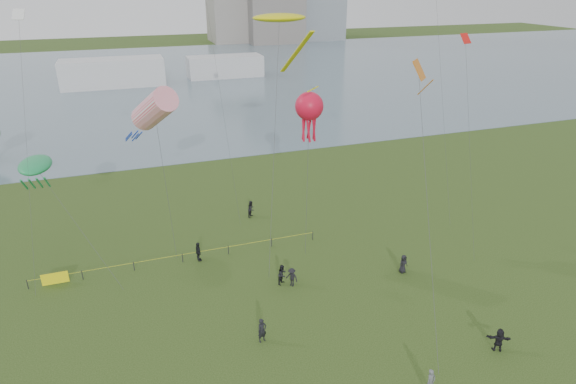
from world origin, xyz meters
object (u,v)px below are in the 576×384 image
object	(u,v)px
kite_stingray	(280,19)
kite_octopus	(309,107)
fence	(107,269)
kite_flyer	(431,381)

from	to	relation	value
kite_stingray	kite_octopus	world-z (taller)	kite_stingray
fence	kite_flyer	bearing A→B (deg)	-46.75
kite_stingray	kite_flyer	bearing A→B (deg)	-77.99
kite_flyer	kite_stingray	xyz separation A→B (m)	(-1.27, 24.04, 18.31)
kite_octopus	fence	bearing A→B (deg)	-158.65
kite_stingray	kite_octopus	distance (m)	8.46
kite_flyer	kite_octopus	world-z (taller)	kite_octopus
kite_flyer	kite_octopus	bearing A→B (deg)	78.00
kite_flyer	kite_stingray	distance (m)	30.25
fence	kite_stingray	size ratio (longest dim) A/B	1.23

